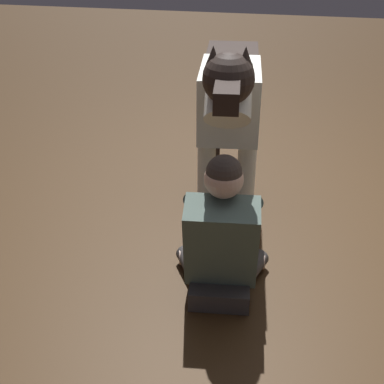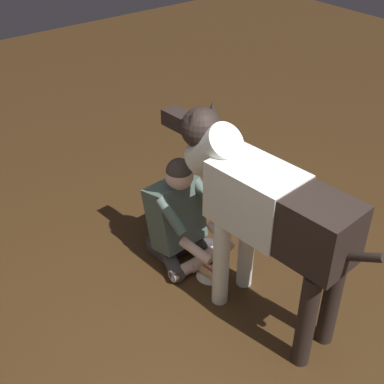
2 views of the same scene
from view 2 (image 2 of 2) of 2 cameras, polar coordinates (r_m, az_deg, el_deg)
ground_plane at (r=3.61m, az=6.07°, el=-15.83°), size 14.00×14.00×0.00m
person_sitting_on_floor at (r=3.98m, az=-1.32°, el=-2.82°), size 0.69×0.58×0.87m
large_dog at (r=3.24m, az=7.78°, el=-1.59°), size 1.69×0.44×1.37m
hot_dog_on_plate at (r=4.00m, az=2.03°, el=-8.77°), size 0.22×0.22×0.06m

